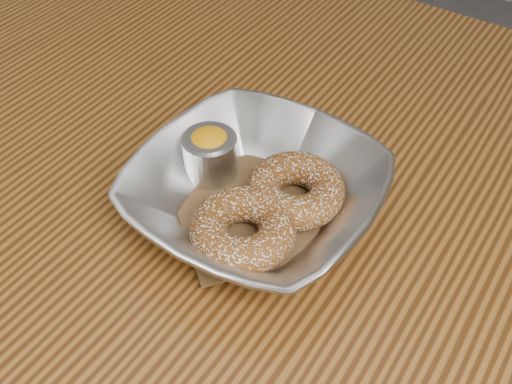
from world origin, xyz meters
The scene contains 6 objects.
table centered at (0.00, 0.00, 0.65)m, with size 1.20×0.80×0.75m.
serving_bowl centered at (0.04, -0.07, 0.78)m, with size 0.23×0.23×0.06m, color #BABDC2.
parchment centered at (0.04, -0.07, 0.76)m, with size 0.14×0.14×0.00m, color brown.
donut_back centered at (0.07, -0.04, 0.78)m, with size 0.09×0.09×0.03m, color brown.
donut_front centered at (0.05, -0.11, 0.78)m, with size 0.09×0.09×0.03m, color brown.
ramekin centered at (-0.02, -0.05, 0.78)m, with size 0.05×0.05×0.05m.
Camera 1 is at (0.25, -0.39, 1.17)m, focal length 42.00 mm.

